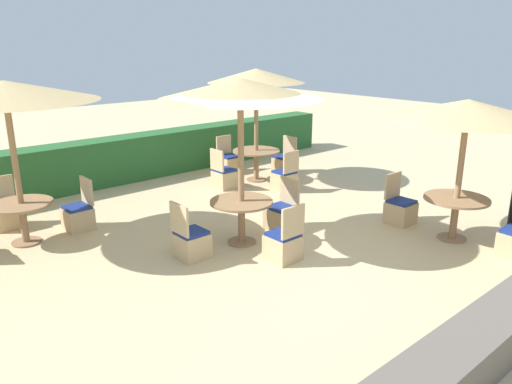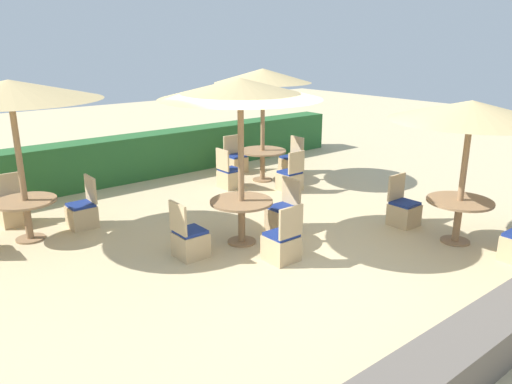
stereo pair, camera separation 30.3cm
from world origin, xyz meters
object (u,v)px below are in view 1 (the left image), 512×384
Objects in this scene: parasol_front_right at (468,110)px; parasol_back_left at (5,92)px; patio_chair_back_right_north at (229,162)px; patio_chair_center_east at (282,216)px; patio_chair_back_right_east at (284,163)px; parasol_back_right at (256,76)px; parasol_center at (240,89)px; patio_chair_center_west at (191,242)px; patio_chair_back_right_west at (224,177)px; patio_chair_back_right_south at (285,179)px; patio_chair_front_right_north at (400,209)px; patio_chair_center_south at (284,244)px; round_table_center at (241,210)px; round_table_back_right at (256,156)px; patio_chair_back_left_east at (79,216)px; round_table_back_left at (22,212)px; round_table_front_right at (456,207)px; patio_chair_back_left_north at (7,214)px.

parasol_back_left is at bearing 139.99° from parasol_front_right.
patio_chair_center_east is (-1.81, -3.82, 0.00)m from patio_chair_back_right_north.
parasol_back_right is at bearing 92.22° from patio_chair_back_right_east.
parasol_center reaches higher than patio_chair_center_west.
patio_chair_back_right_south is (0.93, -1.04, 0.00)m from patio_chair_back_right_west.
patio_chair_front_right_north is (0.11, -2.94, 0.00)m from patio_chair_back_right_south.
parasol_center reaches higher than patio_chair_center_south.
patio_chair_back_right_east is 0.36× the size of parasol_front_right.
patio_chair_center_south is 1.00× the size of patio_chair_front_right_north.
parasol_back_right is 3.99m from patio_chair_center_east.
patio_chair_back_right_north is 4.71m from round_table_center.
parasol_center is at bearing -135.04° from round_table_back_right.
round_table_center is 1.12× the size of patio_chair_center_south.
parasol_front_right reaches higher than patio_chair_back_left_east.
parasol_front_right reaches higher than round_table_center.
patio_chair_back_right_east reaches higher than round_table_back_left.
patio_chair_center_east is at bearing 134.80° from patio_chair_back_right_east.
round_table_center is 3.63m from round_table_front_right.
parasol_back_right is 4.56m from patio_chair_front_right_north.
patio_chair_back_right_west is 4.11m from patio_chair_center_south.
patio_chair_center_west is (-3.76, -2.71, -0.34)m from round_table_back_right.
patio_chair_center_south is at bearing 137.09° from patio_chair_center_east.
round_table_back_right is at bearing 0.00° from parasol_back_right.
patio_chair_center_south is (-1.73, -3.73, 0.00)m from patio_chair_back_right_west.
patio_chair_back_left_north is 1.00× the size of patio_chair_front_right_north.
patio_chair_front_right_north is at bearing -33.06° from parasol_back_left.
parasol_back_right is 5.38m from round_table_front_right.
round_table_center is 1.12× the size of patio_chair_front_right_north.
parasol_back_left is at bearing -176.22° from round_table_back_right.
patio_chair_back_left_north is 0.89× the size of round_table_center.
round_table_center is 1.12× the size of patio_chair_center_west.
parasol_center is at bearing -32.76° from patio_chair_back_right_west.
patio_chair_back_left_east is 1.00× the size of patio_chair_front_right_north.
patio_chair_back_right_west is at bearing -16.90° from patio_chair_center_east.
patio_chair_back_left_north is 8.17m from parasol_front_right.
round_table_back_left is at bearing -176.22° from parasol_back_right.
patio_chair_back_right_east is at bearing 45.37° from patio_chair_center_south.
patio_chair_back_right_east is at bearing 79.57° from parasol_front_right.
round_table_center is at bearing -126.87° from parasol_center.
round_table_back_right is 1.11× the size of round_table_back_left.
patio_chair_front_right_north is (3.81, -1.28, 0.00)m from patio_chair_center_west.
patio_chair_center_east is (0.94, -0.00, -0.32)m from round_table_center.
parasol_back_left reaches higher than patio_chair_center_south.
patio_chair_back_right_east and patio_chair_front_right_north have the same top height.
patio_chair_center_west is (-0.99, 0.06, -2.30)m from parasol_center.
round_table_front_right is 1.16× the size of patio_chair_front_right_north.
patio_chair_center_south is (-2.70, -4.78, 0.00)m from patio_chair_back_right_north.
patio_chair_back_right_east is 4.71m from round_table_center.
patio_chair_back_left_east is 6.88m from parasol_front_right.
patio_chair_center_west is 0.36× the size of parasol_front_right.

